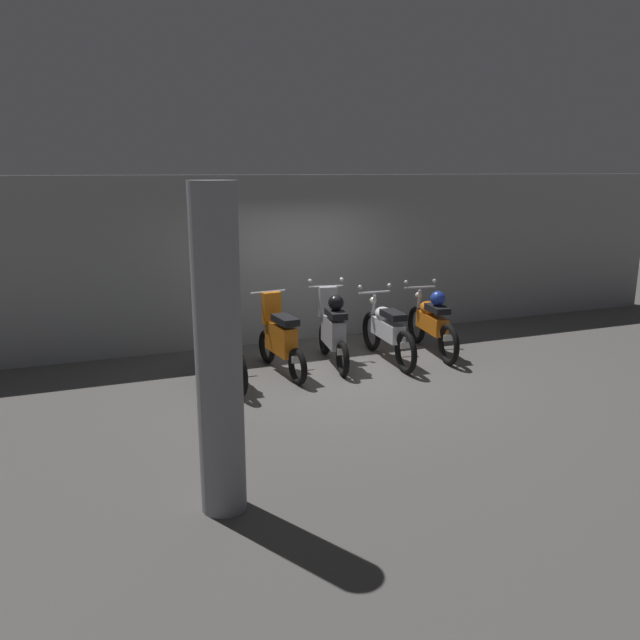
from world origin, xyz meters
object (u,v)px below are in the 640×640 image
Objects in this scene: motorbike_slot_0 at (224,346)px; motorbike_slot_1 at (280,339)px; motorbike_slot_2 at (333,329)px; motorbike_slot_3 at (387,331)px; motorbike_slot_4 at (432,322)px; support_pillar at (219,354)px.

motorbike_slot_1 is at bearing 7.78° from motorbike_slot_0.
motorbike_slot_3 is (0.88, -0.13, -0.08)m from motorbike_slot_2.
motorbike_slot_4 is at bearing -0.69° from motorbike_slot_2.
support_pillar is at bearing -140.21° from motorbike_slot_4.
motorbike_slot_0 is 0.89m from motorbike_slot_1.
motorbike_slot_3 is at bearing 45.44° from support_pillar.
support_pillar is at bearing -102.88° from motorbike_slot_0.
support_pillar reaches higher than motorbike_slot_0.
motorbike_slot_4 is (1.76, -0.02, -0.04)m from motorbike_slot_2.
motorbike_slot_3 is 4.97m from support_pillar.
motorbike_slot_2 is at bearing 179.31° from motorbike_slot_4.
motorbike_slot_3 and motorbike_slot_4 have the same top height.
motorbike_slot_2 is 0.86× the size of motorbike_slot_3.
motorbike_slot_1 is 1.77m from motorbike_slot_3.
motorbike_slot_3 is (2.64, 0.08, -0.03)m from motorbike_slot_0.
support_pillar reaches higher than motorbike_slot_4.
motorbike_slot_4 is (2.65, 0.07, 0.00)m from motorbike_slot_1.
motorbike_slot_2 is at bearing 5.87° from motorbike_slot_1.
motorbike_slot_3 is at bearing -1.28° from motorbike_slot_1.
motorbike_slot_0 is at bearing -176.91° from motorbike_slot_4.
motorbike_slot_0 is 1.16× the size of motorbike_slot_1.
motorbike_slot_3 is 0.89m from motorbike_slot_4.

